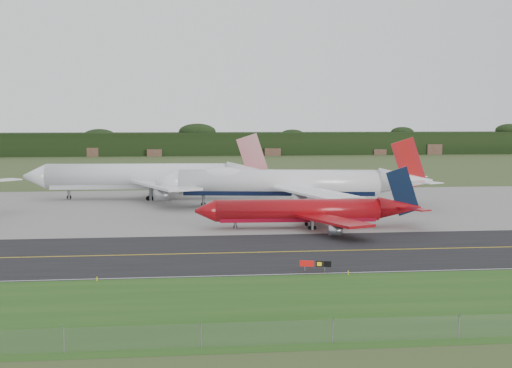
% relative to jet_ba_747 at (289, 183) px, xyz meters
% --- Properties ---
extents(ground, '(600.00, 600.00, 0.00)m').
position_rel_jet_ba_747_xyz_m(ground, '(-5.49, -50.10, -5.45)').
color(ground, '#374822').
rests_on(ground, ground).
extents(grass_verge, '(400.00, 30.00, 0.01)m').
position_rel_jet_ba_747_xyz_m(grass_verge, '(-5.49, -85.10, -5.45)').
color(grass_verge, '#214D16').
rests_on(grass_verge, ground).
extents(taxiway, '(400.00, 32.00, 0.02)m').
position_rel_jet_ba_747_xyz_m(taxiway, '(-5.49, -54.10, -5.44)').
color(taxiway, black).
rests_on(taxiway, ground).
extents(apron, '(400.00, 78.00, 0.01)m').
position_rel_jet_ba_747_xyz_m(apron, '(-5.49, 0.90, -5.45)').
color(apron, gray).
rests_on(apron, ground).
extents(taxiway_centreline, '(400.00, 0.40, 0.00)m').
position_rel_jet_ba_747_xyz_m(taxiway_centreline, '(-5.49, -54.10, -5.42)').
color(taxiway_centreline, gold).
rests_on(taxiway_centreline, taxiway).
extents(taxiway_edge_line, '(400.00, 0.25, 0.00)m').
position_rel_jet_ba_747_xyz_m(taxiway_edge_line, '(-5.49, -69.60, -5.42)').
color(taxiway_edge_line, silver).
rests_on(taxiway_edge_line, taxiway).
extents(perimeter_fence, '(320.00, 0.10, 320.00)m').
position_rel_jet_ba_747_xyz_m(perimeter_fence, '(-5.49, -98.10, -4.35)').
color(perimeter_fence, slate).
rests_on(perimeter_fence, ground).
extents(horizon_treeline, '(700.00, 25.00, 12.00)m').
position_rel_jet_ba_747_xyz_m(horizon_treeline, '(-5.49, 223.66, 0.02)').
color(horizon_treeline, black).
rests_on(horizon_treeline, ground).
extents(jet_ba_747, '(63.67, 52.24, 16.02)m').
position_rel_jet_ba_747_xyz_m(jet_ba_747, '(0.00, 0.00, 0.00)').
color(jet_ba_747, white).
rests_on(jet_ba_747, ground).
extents(jet_red_737, '(42.29, 34.50, 11.43)m').
position_rel_jet_ba_747_xyz_m(jet_red_737, '(-0.96, -31.34, -2.29)').
color(jet_red_737, maroon).
rests_on(jet_red_737, ground).
extents(jet_star_tail, '(62.51, 52.26, 16.49)m').
position_rel_jet_ba_747_xyz_m(jet_star_tail, '(-31.96, 18.98, 0.04)').
color(jet_star_tail, white).
rests_on(jet_star_tail, ground).
extents(taxiway_sign, '(4.14, 1.21, 1.41)m').
position_rel_jet_ba_747_xyz_m(taxiway_sign, '(-7.20, -68.12, -4.46)').
color(taxiway_sign, slate).
rests_on(taxiway_sign, ground).
extents(edge_marker_left, '(0.16, 0.16, 0.50)m').
position_rel_jet_ba_747_xyz_m(edge_marker_left, '(-35.64, -70.60, -5.20)').
color(edge_marker_left, yellow).
rests_on(edge_marker_left, ground).
extents(edge_marker_center, '(0.16, 0.16, 0.50)m').
position_rel_jet_ba_747_xyz_m(edge_marker_center, '(-3.29, -70.60, -5.20)').
color(edge_marker_center, yellow).
rests_on(edge_marker_center, ground).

